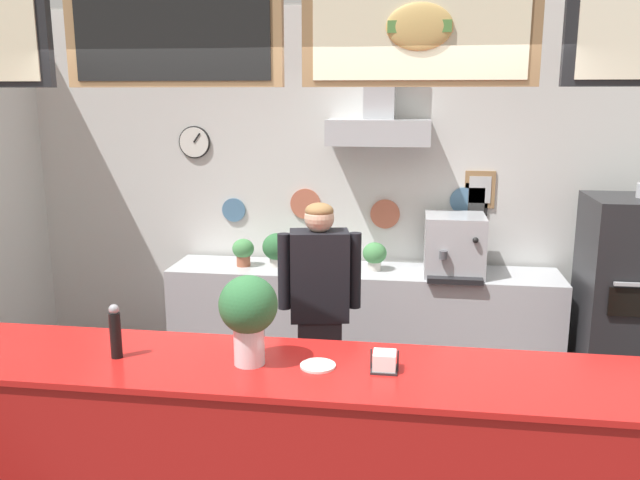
# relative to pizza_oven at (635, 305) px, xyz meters

# --- Properties ---
(back_wall_assembly) EXTENTS (5.50, 2.47, 3.00)m
(back_wall_assembly) POSITION_rel_pizza_oven_xyz_m (-2.17, 0.49, 0.80)
(back_wall_assembly) COLOR #9E9E99
(back_wall_assembly) RESTS_ON ground_plane
(service_counter) EXTENTS (4.75, 0.71, 1.02)m
(service_counter) POSITION_rel_pizza_oven_xyz_m (-2.19, -1.95, -0.28)
(service_counter) COLOR #B21916
(service_counter) RESTS_ON ground_plane
(back_prep_counter) EXTENTS (3.10, 0.57, 0.92)m
(back_prep_counter) POSITION_rel_pizza_oven_xyz_m (-2.00, 0.24, -0.34)
(back_prep_counter) COLOR #B7BABF
(back_prep_counter) RESTS_ON ground_plane
(pizza_oven) EXTENTS (0.75, 0.69, 1.68)m
(pizza_oven) POSITION_rel_pizza_oven_xyz_m (0.00, 0.00, 0.00)
(pizza_oven) COLOR #232326
(pizza_oven) RESTS_ON ground_plane
(shop_worker) EXTENTS (0.52, 0.29, 1.63)m
(shop_worker) POSITION_rel_pizza_oven_xyz_m (-2.18, -0.87, 0.09)
(shop_worker) COLOR #232328
(shop_worker) RESTS_ON ground_plane
(espresso_machine) EXTENTS (0.45, 0.53, 0.47)m
(espresso_machine) POSITION_rel_pizza_oven_xyz_m (-1.29, 0.22, 0.35)
(espresso_machine) COLOR #B7BABF
(espresso_machine) RESTS_ON back_prep_counter
(potted_sage) EXTENTS (0.19, 0.19, 0.23)m
(potted_sage) POSITION_rel_pizza_oven_xyz_m (-1.90, 0.24, 0.25)
(potted_sage) COLOR beige
(potted_sage) RESTS_ON back_prep_counter
(potted_thyme) EXTENTS (0.18, 0.18, 0.22)m
(potted_thyme) POSITION_rel_pizza_oven_xyz_m (-2.19, 0.22, 0.26)
(potted_thyme) COLOR #9E563D
(potted_thyme) RESTS_ON back_prep_counter
(potted_rosemary) EXTENTS (0.25, 0.25, 0.28)m
(potted_rosemary) POSITION_rel_pizza_oven_xyz_m (-2.69, 0.24, 0.28)
(potted_rosemary) COLOR beige
(potted_rosemary) RESTS_ON back_prep_counter
(potted_basil) EXTENTS (0.18, 0.18, 0.23)m
(potted_basil) POSITION_rel_pizza_oven_xyz_m (-2.97, 0.22, 0.25)
(potted_basil) COLOR #9E563D
(potted_basil) RESTS_ON back_prep_counter
(napkin_holder) EXTENTS (0.13, 0.12, 0.10)m
(napkin_holder) POSITION_rel_pizza_oven_xyz_m (-1.72, -1.94, 0.27)
(napkin_holder) COLOR #262628
(napkin_holder) RESTS_ON service_counter
(basil_vase) EXTENTS (0.28, 0.28, 0.44)m
(basil_vase) POSITION_rel_pizza_oven_xyz_m (-2.36, -1.96, 0.49)
(basil_vase) COLOR silver
(basil_vase) RESTS_ON service_counter
(condiment_plate) EXTENTS (0.17, 0.17, 0.01)m
(condiment_plate) POSITION_rel_pizza_oven_xyz_m (-2.03, -1.95, 0.24)
(condiment_plate) COLOR white
(condiment_plate) RESTS_ON service_counter
(pepper_grinder) EXTENTS (0.06, 0.06, 0.27)m
(pepper_grinder) POSITION_rel_pizza_oven_xyz_m (-3.03, -1.98, 0.37)
(pepper_grinder) COLOR black
(pepper_grinder) RESTS_ON service_counter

